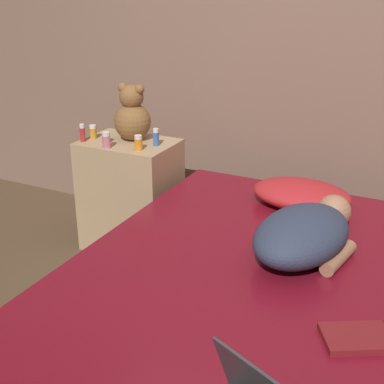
% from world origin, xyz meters
% --- Properties ---
extents(ground_plane, '(12.00, 12.00, 0.00)m').
position_xyz_m(ground_plane, '(0.00, 0.00, 0.00)').
color(ground_plane, brown).
extents(wall_back, '(8.00, 0.06, 2.60)m').
position_xyz_m(wall_back, '(0.00, 1.29, 1.30)').
color(wall_back, '#846656').
rests_on(wall_back, ground_plane).
extents(bed, '(1.39, 2.02, 0.49)m').
position_xyz_m(bed, '(0.00, 0.00, 0.24)').
color(bed, '#4C331E').
rests_on(bed, ground_plane).
extents(nightstand, '(0.54, 0.39, 0.68)m').
position_xyz_m(nightstand, '(-1.03, 0.76, 0.34)').
color(nightstand, tan).
rests_on(nightstand, ground_plane).
extents(pillow, '(0.50, 0.35, 0.13)m').
position_xyz_m(pillow, '(0.02, 0.73, 0.55)').
color(pillow, red).
rests_on(pillow, bed).
extents(person_lying, '(0.43, 0.71, 0.20)m').
position_xyz_m(person_lying, '(0.17, 0.25, 0.59)').
color(person_lying, '#2D3851').
rests_on(person_lying, bed).
extents(teddy_bear, '(0.21, 0.21, 0.33)m').
position_xyz_m(teddy_bear, '(-1.02, 0.80, 0.82)').
color(teddy_bear, brown).
rests_on(teddy_bear, nightstand).
extents(bottle_orange, '(0.04, 0.04, 0.08)m').
position_xyz_m(bottle_orange, '(-0.89, 0.65, 0.72)').
color(bottle_orange, orange).
rests_on(bottle_orange, nightstand).
extents(bottle_amber, '(0.04, 0.04, 0.08)m').
position_xyz_m(bottle_amber, '(-1.25, 0.72, 0.72)').
color(bottle_amber, gold).
rests_on(bottle_amber, nightstand).
extents(bottle_pink, '(0.05, 0.05, 0.09)m').
position_xyz_m(bottle_pink, '(-1.07, 0.60, 0.73)').
color(bottle_pink, pink).
rests_on(bottle_pink, nightstand).
extents(bottle_red, '(0.03, 0.03, 0.10)m').
position_xyz_m(bottle_red, '(-1.26, 0.64, 0.73)').
color(bottle_red, '#B72D2D').
rests_on(bottle_red, nightstand).
extents(bottle_clear, '(0.04, 0.04, 0.06)m').
position_xyz_m(bottle_clear, '(-1.13, 0.69, 0.71)').
color(bottle_clear, silver).
rests_on(bottle_clear, nightstand).
extents(bottle_blue, '(0.03, 0.03, 0.10)m').
position_xyz_m(bottle_blue, '(-0.84, 0.76, 0.73)').
color(bottle_blue, '#3866B2').
rests_on(bottle_blue, nightstand).
extents(book, '(0.26, 0.24, 0.02)m').
position_xyz_m(book, '(0.48, -0.25, 0.50)').
color(book, maroon).
rests_on(book, bed).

